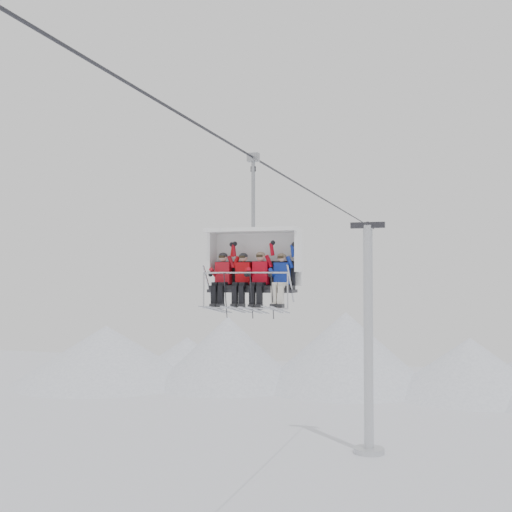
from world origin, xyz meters
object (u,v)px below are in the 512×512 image
(skier_center_left, at_px, (242,278))
(skier_center_right, at_px, (260,278))
(chairlift_carrier, at_px, (255,259))
(skier_far_left, at_px, (222,278))
(skier_far_right, at_px, (281,279))
(lift_tower_right, at_px, (368,353))

(skier_center_left, height_order, skier_center_right, skier_center_right)
(chairlift_carrier, bearing_deg, skier_far_left, -158.46)
(skier_far_right, bearing_deg, skier_far_left, 179.83)
(lift_tower_right, bearing_deg, skier_far_right, -88.00)
(skier_far_left, bearing_deg, skier_center_left, -0.18)
(chairlift_carrier, xyz_separation_m, skier_far_left, (-0.79, -0.31, -0.49))
(skier_center_right, bearing_deg, skier_far_right, -0.61)
(chairlift_carrier, height_order, skier_far_right, chairlift_carrier)
(skier_far_left, bearing_deg, skier_center_right, 0.07)
(chairlift_carrier, relative_size, skier_center_left, 2.36)
(lift_tower_right, height_order, skier_center_left, lift_tower_right)
(skier_center_right, xyz_separation_m, skier_far_right, (0.56, -0.01, -0.02))
(chairlift_carrier, bearing_deg, lift_tower_right, 90.00)
(lift_tower_right, relative_size, chairlift_carrier, 3.38)
(lift_tower_right, xyz_separation_m, skier_center_left, (-0.23, -22.43, 4.40))
(skier_far_left, distance_m, skier_center_left, 0.55)
(skier_center_right, height_order, skier_far_right, skier_center_right)
(chairlift_carrier, relative_size, skier_center_right, 2.36)
(skier_center_left, bearing_deg, skier_center_right, 0.38)
(chairlift_carrier, distance_m, skier_far_left, 0.97)
(lift_tower_right, xyz_separation_m, chairlift_carrier, (0.00, -22.12, 4.90))
(skier_center_left, relative_size, skier_center_right, 1.00)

